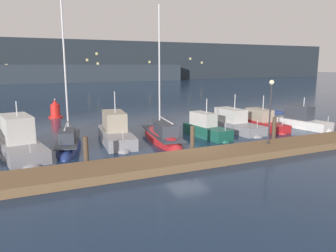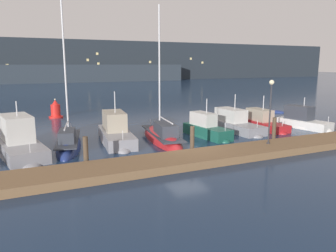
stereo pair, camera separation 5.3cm
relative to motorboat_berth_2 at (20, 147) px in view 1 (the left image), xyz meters
The scene contains 17 objects.
ground_plane 10.84m from the motorboat_berth_2, 20.90° to the right, with size 400.00×400.00×0.00m, color #192D4C.
dock 11.84m from the motorboat_berth_2, 31.33° to the right, with size 34.82×2.80×0.45m, color brown.
mooring_pile_1 5.64m from the motorboat_berth_2, 53.28° to the right, with size 0.28×0.28×1.77m, color #4C3D2D.
mooring_pile_2 11.08m from the motorboat_berth_2, 24.02° to the right, with size 0.28×0.28×1.82m, color #4C3D2D.
mooring_pile_3 17.46m from the motorboat_berth_2, 14.96° to the right, with size 0.28×0.28×1.94m, color #4C3D2D.
motorboat_berth_2 is the anchor object (origin of this frame).
sailboat_berth_3 3.17m from the motorboat_berth_2, 10.64° to the left, with size 3.06×7.44×11.12m.
motorboat_berth_4 6.60m from the motorboat_berth_2, ahead, with size 2.93×7.08×4.44m.
sailboat_berth_5 9.95m from the motorboat_berth_2, ahead, with size 3.09×8.39×10.84m.
motorboat_berth_6 13.66m from the motorboat_berth_2, ahead, with size 2.22×5.34×3.56m.
motorboat_berth_7 17.12m from the motorboat_berth_2, ahead, with size 2.40×6.68×3.73m.
motorboat_berth_8 20.07m from the motorboat_berth_2, ahead, with size 2.13×5.96×3.50m.
motorboat_berth_9 23.66m from the motorboat_berth_2, ahead, with size 2.84×5.64×3.39m.
channel_buoy 15.00m from the motorboat_berth_2, 75.80° to the left, with size 1.49×1.49×2.07m.
dock_lamppost 16.56m from the motorboat_berth_2, 20.60° to the right, with size 0.32×0.32×4.26m.
hillside_backdrop 98.01m from the motorboat_berth_2, 86.25° to the left, with size 240.00×23.00×13.86m.
rowboat_adrift 29.31m from the motorboat_berth_2, 15.90° to the left, with size 2.15×3.15×0.56m.
Camera 1 is at (-9.93, -18.60, 5.71)m, focal length 35.00 mm.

